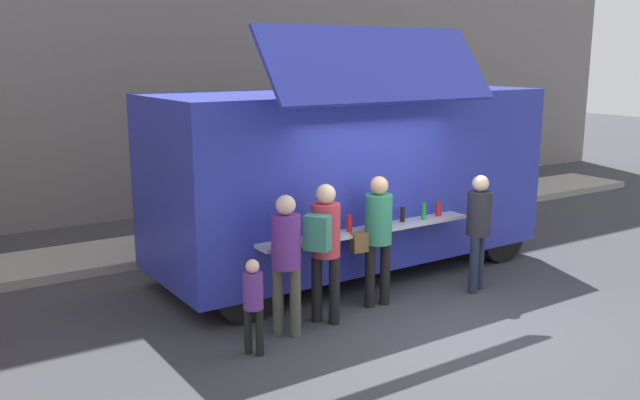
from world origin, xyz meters
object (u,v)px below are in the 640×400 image
Objects in this scene: customer_rear_waiting at (286,253)px; customer_extra_browsing at (479,223)px; trash_bin at (443,189)px; child_near_queue at (253,298)px; customer_mid_with_backpack at (324,240)px; food_truck_main at (350,174)px; customer_front_ordering at (377,230)px.

customer_rear_waiting is 3.11m from customer_extra_browsing.
customer_extra_browsing is at bearing -127.46° from trash_bin.
customer_extra_browsing is 1.51× the size of child_near_queue.
customer_rear_waiting is (-6.25, -4.01, 0.56)m from trash_bin.
customer_mid_with_backpack is 0.58m from customer_rear_waiting.
food_truck_main reaches higher than customer_mid_with_backpack.
customer_front_ordering is 1.00× the size of customer_mid_with_backpack.
child_near_queue is (-0.60, -0.29, -0.37)m from customer_rear_waiting.
trash_bin is at bearing -1.25° from customer_mid_with_backpack.
trash_bin is 6.10m from customer_front_ordering.
customer_front_ordering is 1.59× the size of child_near_queue.
customer_mid_with_backpack reaches higher than customer_rear_waiting.
trash_bin is at bearing -3.46° from customer_rear_waiting.
customer_mid_with_backpack is (-1.54, -1.63, -0.45)m from food_truck_main.
trash_bin is 0.54× the size of customer_front_ordering.
customer_extra_browsing is at bearing -93.46° from customer_front_ordering.
customer_rear_waiting is (-1.52, -0.20, -0.02)m from customer_front_ordering.
customer_front_ordering reaches higher than child_near_queue.
customer_extra_browsing is (0.98, -1.78, -0.53)m from food_truck_main.
child_near_queue is at bearing -147.90° from trash_bin.
customer_front_ordering is 2.21m from child_near_queue.
trash_bin is at bearing 28.38° from food_truck_main.
food_truck_main is at bearing 4.05° from customer_extra_browsing.
food_truck_main is 2.76m from customer_rear_waiting.
food_truck_main is 5.46× the size of child_near_queue.
trash_bin is at bearing -62.25° from customer_extra_browsing.
trash_bin is 7.44m from customer_rear_waiting.
customer_mid_with_backpack is 1.59× the size of child_near_queue.
customer_mid_with_backpack is at bearing -145.10° from trash_bin.
child_near_queue is (-2.72, -1.97, -0.87)m from food_truck_main.
customer_extra_browsing is at bearing -39.52° from customer_mid_with_backpack.
child_near_queue is at bearing 68.14° from customer_extra_browsing.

